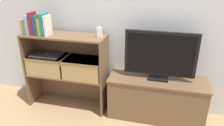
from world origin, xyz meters
TOP-DOWN VIEW (x-y plane):
  - ground_plane at (0.00, 0.00)m, footprint 16.00×16.00m
  - wall_back at (0.00, 0.41)m, footprint 10.00×0.05m
  - tv_stand at (0.52, 0.19)m, footprint 1.09×0.40m
  - tv at (0.52, 0.19)m, footprint 0.76×0.14m
  - bookshelf_lower_tier at (-0.57, 0.23)m, footprint 0.98×0.33m
  - bookshelf_upper_tier at (-0.57, 0.23)m, footprint 0.98×0.33m
  - book_tan at (-1.02, 0.10)m, footprint 0.02×0.13m
  - book_olive at (-0.98, 0.10)m, footprint 0.03×0.12m
  - book_skyblue at (-0.94, 0.10)m, footprint 0.03×0.14m
  - book_maroon at (-0.90, 0.10)m, footprint 0.04×0.13m
  - book_navy at (-0.86, 0.10)m, footprint 0.04×0.13m
  - book_forest at (-0.82, 0.10)m, footprint 0.02×0.13m
  - book_mustard at (-0.79, 0.10)m, footprint 0.03×0.14m
  - book_teal at (-0.75, 0.10)m, footprint 0.04×0.15m
  - book_ivory at (-0.72, 0.10)m, footprint 0.02×0.14m
  - baby_monitor at (-0.14, 0.17)m, footprint 0.05×0.04m
  - storage_basket_left at (-0.80, 0.15)m, footprint 0.45×0.30m
  - storage_basket_right at (-0.33, 0.15)m, footprint 0.45×0.30m
  - laptop at (-0.80, 0.15)m, footprint 0.36×0.25m

SIDE VIEW (x-z plane):
  - ground_plane at x=0.00m, z-range 0.00..0.00m
  - tv_stand at x=0.52m, z-range 0.00..0.50m
  - bookshelf_lower_tier at x=-0.57m, z-range 0.06..0.50m
  - storage_basket_left at x=-0.80m, z-range 0.45..0.67m
  - storage_basket_right at x=-0.33m, z-range 0.45..0.67m
  - laptop at x=-0.80m, z-range 0.66..0.68m
  - bookshelf_upper_tier at x=-0.57m, z-range 0.51..1.00m
  - tv at x=0.52m, z-range 0.51..1.05m
  - baby_monitor at x=-0.14m, z-range 0.92..1.06m
  - book_tan at x=-1.02m, z-range 0.93..1.10m
  - book_olive at x=-0.98m, z-range 0.93..1.11m
  - book_mustard at x=-0.79m, z-range 0.93..1.12m
  - book_navy at x=-0.86m, z-range 0.93..1.15m
  - book_skyblue at x=-0.94m, z-range 0.93..1.15m
  - book_ivory at x=-0.72m, z-range 0.93..1.16m
  - book_forest at x=-0.82m, z-range 0.93..1.17m
  - book_teal at x=-0.75m, z-range 0.93..1.18m
  - book_maroon at x=-0.90m, z-range 0.93..1.19m
  - wall_back at x=0.00m, z-range 0.00..2.40m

